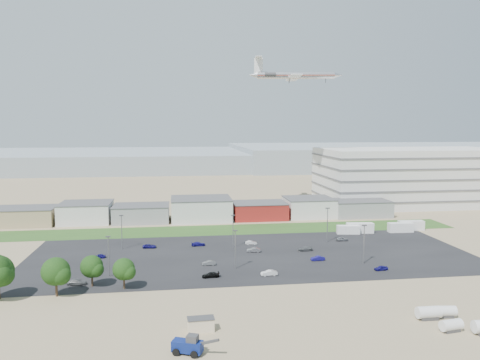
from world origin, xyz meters
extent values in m
plane|color=#977F60|center=(0.00, 0.00, 0.00)|extent=(700.00, 700.00, 0.00)
cube|color=black|center=(5.00, 20.00, 0.01)|extent=(120.00, 50.00, 0.01)
cube|color=#2A4F1D|center=(0.00, 52.00, 0.01)|extent=(160.00, 16.00, 0.02)
cube|color=silver|center=(90.00, 95.00, 12.50)|extent=(80.00, 40.00, 25.00)
imported|color=navy|center=(21.17, 12.19, 0.60)|extent=(3.69, 1.37, 1.20)
imported|color=navy|center=(33.92, 2.02, 0.57)|extent=(3.49, 1.72, 1.14)
imported|color=black|center=(-7.53, 2.28, 0.59)|extent=(4.15, 1.94, 1.17)
imported|color=#595B5E|center=(-7.25, 12.00, 0.56)|extent=(3.44, 1.32, 1.12)
imported|color=navy|center=(-35.68, 22.33, 0.55)|extent=(3.27, 1.44, 1.10)
imported|color=navy|center=(-8.98, 31.60, 0.59)|extent=(4.18, 2.01, 1.18)
imported|color=#A5A5AA|center=(5.97, 22.65, 0.63)|extent=(3.93, 1.72, 1.26)
imported|color=#A5A5AA|center=(34.85, 31.67, 0.61)|extent=(3.64, 1.64, 1.21)
imported|color=navy|center=(-23.03, 31.13, 0.54)|extent=(4.00, 2.03, 1.08)
imported|color=#595B5E|center=(-37.18, 1.23, 0.62)|extent=(4.46, 2.21, 1.25)
imported|color=silver|center=(6.64, 31.09, 0.56)|extent=(3.47, 1.41, 1.12)
imported|color=#595B5E|center=(20.49, 22.03, 0.60)|extent=(4.23, 1.94, 1.20)
imported|color=silver|center=(6.14, 1.78, 0.64)|extent=(3.89, 1.46, 1.27)
camera|label=1|loc=(-15.09, -102.64, 34.64)|focal=35.00mm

